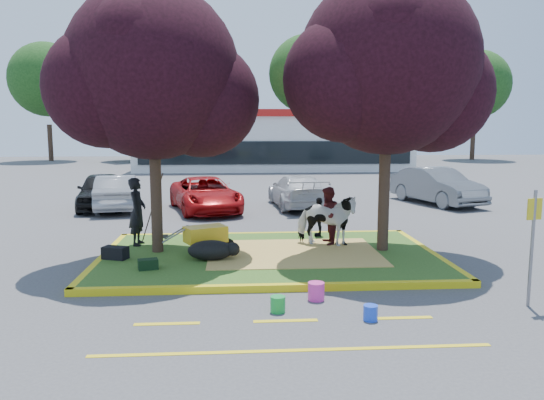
{
  "coord_description": "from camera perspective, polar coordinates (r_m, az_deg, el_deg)",
  "views": [
    {
      "loc": [
        -0.83,
        -12.8,
        3.3
      ],
      "look_at": [
        0.09,
        0.5,
        1.42
      ],
      "focal_mm": 35.0,
      "sensor_mm": 36.0,
      "label": 1
    }
  ],
  "objects": [
    {
      "name": "ground",
      "position": [
        13.24,
        -0.25,
        -6.39
      ],
      "size": [
        90.0,
        90.0,
        0.0
      ],
      "primitive_type": "plane",
      "color": "#424244",
      "rests_on": "ground"
    },
    {
      "name": "median_island",
      "position": [
        13.22,
        -0.25,
        -6.07
      ],
      "size": [
        8.0,
        5.0,
        0.15
      ],
      "primitive_type": "cube",
      "color": "#2F551A",
      "rests_on": "ground"
    },
    {
      "name": "curb_near",
      "position": [
        10.75,
        0.65,
        -9.43
      ],
      "size": [
        8.3,
        0.16,
        0.15
      ],
      "primitive_type": "cube",
      "color": "yellow",
      "rests_on": "ground"
    },
    {
      "name": "curb_far",
      "position": [
        15.73,
        -0.86,
        -3.78
      ],
      "size": [
        8.3,
        0.16,
        0.15
      ],
      "primitive_type": "cube",
      "color": "yellow",
      "rests_on": "ground"
    },
    {
      "name": "curb_left",
      "position": [
        13.59,
        -17.78,
        -6.07
      ],
      "size": [
        0.16,
        5.3,
        0.15
      ],
      "primitive_type": "cube",
      "color": "yellow",
      "rests_on": "ground"
    },
    {
      "name": "curb_right",
      "position": [
        14.08,
        16.64,
        -5.54
      ],
      "size": [
        0.16,
        5.3,
        0.15
      ],
      "primitive_type": "cube",
      "color": "yellow",
      "rests_on": "ground"
    },
    {
      "name": "straw_bedding",
      "position": [
        13.26,
        2.35,
        -5.69
      ],
      "size": [
        4.2,
        3.0,
        0.01
      ],
      "primitive_type": "cube",
      "color": "tan",
      "rests_on": "median_island"
    },
    {
      "name": "tree_purple_left",
      "position": [
        13.36,
        -12.65,
        12.4
      ],
      "size": [
        5.06,
        4.2,
        6.51
      ],
      "color": "black",
      "rests_on": "median_island"
    },
    {
      "name": "tree_purple_right",
      "position": [
        13.57,
        12.43,
        13.19
      ],
      "size": [
        5.3,
        4.4,
        6.82
      ],
      "color": "black",
      "rests_on": "median_island"
    },
    {
      "name": "fire_lane_stripe_a",
      "position": [
        9.28,
        -11.24,
        -12.93
      ],
      "size": [
        1.1,
        0.12,
        0.01
      ],
      "primitive_type": "cube",
      "color": "yellow",
      "rests_on": "ground"
    },
    {
      "name": "fire_lane_stripe_b",
      "position": [
        9.25,
        1.47,
        -12.86
      ],
      "size": [
        1.1,
        0.12,
        0.01
      ],
      "primitive_type": "cube",
      "color": "yellow",
      "rests_on": "ground"
    },
    {
      "name": "fire_lane_stripe_c",
      "position": [
        9.63,
        13.68,
        -12.22
      ],
      "size": [
        1.1,
        0.12,
        0.01
      ],
      "primitive_type": "cube",
      "color": "yellow",
      "rests_on": "ground"
    },
    {
      "name": "fire_lane_long",
      "position": [
        8.14,
        2.3,
        -15.87
      ],
      "size": [
        6.0,
        0.1,
        0.01
      ],
      "primitive_type": "cube",
      "color": "yellow",
      "rests_on": "ground"
    },
    {
      "name": "retail_building",
      "position": [
        40.89,
        0.01,
        6.59
      ],
      "size": [
        20.4,
        8.4,
        4.4
      ],
      "color": "silver",
      "rests_on": "ground"
    },
    {
      "name": "treeline",
      "position": [
        50.64,
        -1.65,
        13.07
      ],
      "size": [
        46.58,
        7.8,
        14.63
      ],
      "color": "black",
      "rests_on": "ground"
    },
    {
      "name": "cow",
      "position": [
        13.94,
        5.83,
        -2.18
      ],
      "size": [
        1.79,
        1.29,
        1.37
      ],
      "primitive_type": "imported",
      "rotation": [
        0.0,
        0.0,
        1.19
      ],
      "color": "white",
      "rests_on": "median_island"
    },
    {
      "name": "calf",
      "position": [
        12.6,
        -6.6,
        -5.39
      ],
      "size": [
        1.24,
        0.99,
        0.47
      ],
      "primitive_type": "ellipsoid",
      "rotation": [
        0.0,
        0.0,
        0.4
      ],
      "color": "black",
      "rests_on": "median_island"
    },
    {
      "name": "handler",
      "position": [
        14.42,
        -14.28,
        -1.21
      ],
      "size": [
        0.48,
        0.69,
        1.79
      ],
      "primitive_type": "imported",
      "rotation": [
        0.0,
        0.0,
        1.49
      ],
      "color": "black",
      "rests_on": "median_island"
    },
    {
      "name": "visitor_a",
      "position": [
        14.1,
        6.02,
        -1.72
      ],
      "size": [
        0.59,
        0.75,
        1.54
      ],
      "primitive_type": "imported",
      "rotation": [
        0.0,
        0.0,
        -1.57
      ],
      "color": "#421315",
      "rests_on": "median_island"
    },
    {
      "name": "visitor_b",
      "position": [
        15.22,
        5.09,
        -1.8
      ],
      "size": [
        0.39,
        0.69,
        1.11
      ],
      "primitive_type": "imported",
      "rotation": [
        0.0,
        0.0,
        -1.76
      ],
      "color": "black",
      "rests_on": "median_island"
    },
    {
      "name": "wheelbarrow",
      "position": [
        13.27,
        -7.11,
        -3.71
      ],
      "size": [
        1.76,
        0.95,
        0.67
      ],
      "rotation": [
        0.0,
        0.0,
        0.43
      ],
      "color": "black",
      "rests_on": "median_island"
    },
    {
      "name": "gear_bag_dark",
      "position": [
        13.18,
        -16.51,
        -5.46
      ],
      "size": [
        0.65,
        0.5,
        0.3
      ],
      "primitive_type": "cube",
      "rotation": [
        0.0,
        0.0,
        -0.36
      ],
      "color": "black",
      "rests_on": "median_island"
    },
    {
      "name": "gear_bag_green",
      "position": [
        12.08,
        -13.19,
        -6.74
      ],
      "size": [
        0.48,
        0.37,
        0.23
      ],
      "primitive_type": "cube",
      "rotation": [
        0.0,
        0.0,
        0.27
      ],
      "color": "black",
      "rests_on": "median_island"
    },
    {
      "name": "sign_post",
      "position": [
        10.68,
        26.23,
        -3.55
      ],
      "size": [
        0.3,
        0.09,
        2.16
      ],
      "rotation": [
        0.0,
        0.0,
        0.22
      ],
      "color": "slate",
      "rests_on": "ground"
    },
    {
      "name": "bucket_green",
      "position": [
        9.61,
        0.63,
        -11.15
      ],
      "size": [
        0.31,
        0.31,
        0.29
      ],
      "primitive_type": "cylinder",
      "rotation": [
        0.0,
        0.0,
        -0.18
      ],
      "color": "green",
      "rests_on": "ground"
    },
    {
      "name": "bucket_pink",
      "position": [
        10.26,
        4.77,
        -9.76
      ],
      "size": [
        0.42,
        0.42,
        0.34
      ],
      "primitive_type": "cylinder",
      "rotation": [
        0.0,
        0.0,
        0.43
      ],
      "color": "#E7339D",
      "rests_on": "ground"
    },
    {
      "name": "bucket_blue",
      "position": [
        9.38,
        10.55,
        -11.84
      ],
      "size": [
        0.27,
        0.27,
        0.27
      ],
      "primitive_type": "cylinder",
      "rotation": [
        0.0,
        0.0,
        0.09
      ],
      "color": "blue",
      "rests_on": "ground"
    },
    {
      "name": "car_black",
      "position": [
        22.15,
        -17.86,
        0.96
      ],
      "size": [
        2.32,
        4.41,
        1.43
      ],
      "primitive_type": "imported",
      "rotation": [
        0.0,
        0.0,
        0.15
      ],
      "color": "black",
      "rests_on": "ground"
    },
    {
      "name": "car_silver",
      "position": [
        21.65,
        -16.32,
        0.78
      ],
      "size": [
        2.03,
        4.31,
        1.36
      ],
      "primitive_type": "imported",
      "rotation": [
        0.0,
        0.0,
        3.29
      ],
      "color": "gray",
      "rests_on": "ground"
    },
    {
      "name": "car_red",
      "position": [
        20.6,
        -7.19,
        0.61
      ],
      "size": [
        3.32,
        5.13,
        1.31
      ],
      "primitive_type": "imported",
      "rotation": [
        0.0,
        0.0,
        0.26
      ],
      "color": "#A70D0F",
      "rests_on": "ground"
    },
    {
      "name": "car_white",
      "position": [
        21.42,
        2.71,
        0.97
      ],
      "size": [
        2.24,
        4.7,
        1.32
      ],
      "primitive_type": "imported",
      "rotation": [
        0.0,
        0.0,
        3.23
      ],
      "color": "silver",
      "rests_on": "ground"
    },
    {
      "name": "car_grey",
      "position": [
        23.4,
        17.29,
        1.46
      ],
      "size": [
        2.97,
        4.9,
        1.53
      ],
      "primitive_type": "imported",
      "rotation": [
        0.0,
        0.0,
        0.31
      ],
      "color": "slate",
      "rests_on": "ground"
    }
  ]
}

